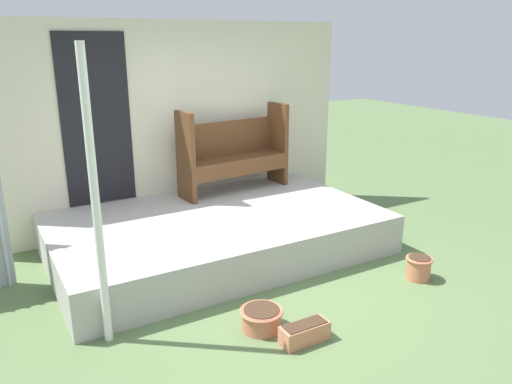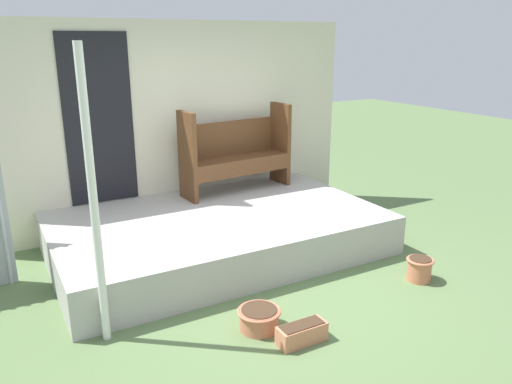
{
  "view_description": "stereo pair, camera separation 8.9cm",
  "coord_description": "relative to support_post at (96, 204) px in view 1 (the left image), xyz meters",
  "views": [
    {
      "loc": [
        -2.34,
        -3.76,
        2.38
      ],
      "look_at": [
        0.06,
        0.39,
        0.9
      ],
      "focal_mm": 35.0,
      "sensor_mm": 36.0,
      "label": 1
    },
    {
      "loc": [
        -2.26,
        -3.8,
        2.38
      ],
      "look_at": [
        0.06,
        0.39,
        0.9
      ],
      "focal_mm": 35.0,
      "sensor_mm": 36.0,
      "label": 2
    }
  ],
  "objects": [
    {
      "name": "ground_plane",
      "position": [
        1.6,
        0.06,
        -1.18
      ],
      "size": [
        24.0,
        24.0,
        0.0
      ],
      "primitive_type": "plane",
      "color": "#5B7547"
    },
    {
      "name": "porch_slab",
      "position": [
        1.56,
        1.17,
        -0.96
      ],
      "size": [
        3.65,
        2.23,
        0.45
      ],
      "color": "#B2AFA8",
      "rests_on": "ground_plane"
    },
    {
      "name": "house_wall",
      "position": [
        1.52,
        2.32,
        0.12
      ],
      "size": [
        4.85,
        0.08,
        2.6
      ],
      "color": "beige",
      "rests_on": "ground_plane"
    },
    {
      "name": "support_post",
      "position": [
        0.0,
        0.0,
        0.0
      ],
      "size": [
        0.07,
        0.07,
        2.36
      ],
      "color": "white",
      "rests_on": "ground_plane"
    },
    {
      "name": "bench",
      "position": [
        2.19,
        1.94,
        -0.19
      ],
      "size": [
        1.52,
        0.55,
        1.1
      ],
      "rotation": [
        0.0,
        0.0,
        0.1
      ],
      "color": "brown",
      "rests_on": "porch_slab"
    },
    {
      "name": "flower_pot_left",
      "position": [
        1.17,
        -0.49,
        -1.08
      ],
      "size": [
        0.38,
        0.38,
        0.19
      ],
      "color": "#C67251",
      "rests_on": "ground_plane"
    },
    {
      "name": "flower_pot_middle",
      "position": [
        3.04,
        -0.51,
        -1.05
      ],
      "size": [
        0.28,
        0.28,
        0.24
      ],
      "color": "#C67251",
      "rests_on": "ground_plane"
    },
    {
      "name": "planter_box_rect",
      "position": [
        1.38,
        -0.83,
        -1.1
      ],
      "size": [
        0.42,
        0.16,
        0.17
      ],
      "color": "tan",
      "rests_on": "ground_plane"
    }
  ]
}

